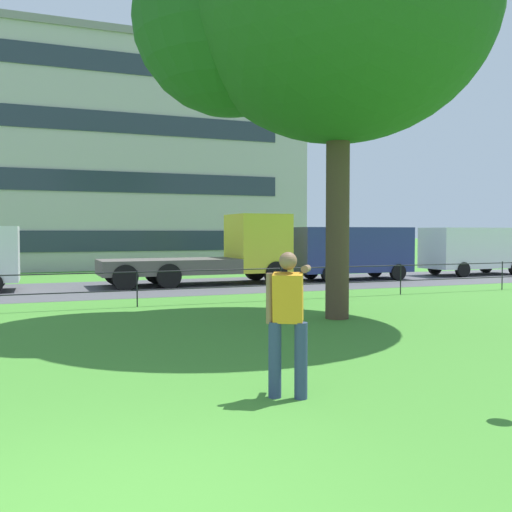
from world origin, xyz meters
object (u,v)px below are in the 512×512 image
(person_thrower, at_px, (288,319))
(tree_large_lawn, at_px, (303,3))
(panel_van_far_left, at_px, (474,248))
(apartment_building_background, at_px, (72,158))
(panel_van_left, at_px, (352,250))
(flatbed_truck_center, at_px, (223,253))

(person_thrower, bearing_deg, tree_large_lawn, 62.64)
(panel_van_far_left, distance_m, apartment_building_background, 23.17)
(panel_van_left, relative_size, apartment_building_background, 0.19)
(tree_large_lawn, distance_m, panel_van_left, 12.94)
(tree_large_lawn, xyz_separation_m, person_thrower, (-3.01, -5.82, -6.37))
(flatbed_truck_center, xyz_separation_m, panel_van_left, (5.75, -0.12, 0.05))
(tree_large_lawn, relative_size, flatbed_truck_center, 1.44)
(person_thrower, xyz_separation_m, apartment_building_background, (-0.68, 29.75, 5.48))
(panel_van_left, xyz_separation_m, apartment_building_background, (-10.50, 14.75, 5.19))
(panel_van_far_left, bearing_deg, tree_large_lawn, -145.26)
(tree_large_lawn, xyz_separation_m, panel_van_far_left, (13.64, 9.46, -6.07))
(tree_large_lawn, xyz_separation_m, panel_van_left, (6.81, 9.18, -6.07))
(panel_van_left, distance_m, apartment_building_background, 18.83)
(tree_large_lawn, height_order, panel_van_left, tree_large_lawn)
(tree_large_lawn, relative_size, person_thrower, 5.87)
(flatbed_truck_center, distance_m, panel_van_left, 5.76)
(tree_large_lawn, bearing_deg, flatbed_truck_center, 83.54)
(panel_van_left, relative_size, panel_van_far_left, 1.00)
(panel_van_left, bearing_deg, panel_van_far_left, 2.38)
(tree_large_lawn, height_order, flatbed_truck_center, tree_large_lawn)
(person_thrower, bearing_deg, panel_van_left, 56.78)
(flatbed_truck_center, height_order, panel_van_left, flatbed_truck_center)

